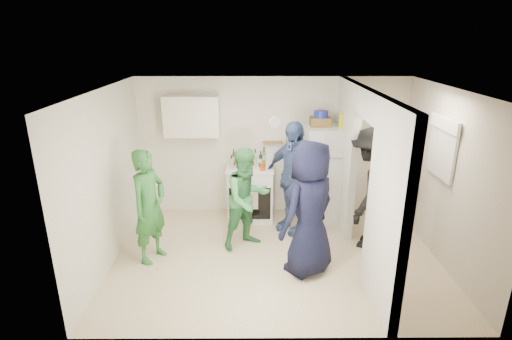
{
  "coord_description": "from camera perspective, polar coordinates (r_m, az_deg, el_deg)",
  "views": [
    {
      "loc": [
        -0.33,
        -5.27,
        3.2
      ],
      "look_at": [
        -0.3,
        0.4,
        1.25
      ],
      "focal_mm": 28.0,
      "sensor_mm": 36.0,
      "label": 1
    }
  ],
  "objects": [
    {
      "name": "upper_cabinet",
      "position": [
        7.01,
        -9.15,
        7.63
      ],
      "size": [
        0.95,
        0.34,
        0.7
      ],
      "primitive_type": "cube",
      "color": "silver",
      "rests_on": "wall_back"
    },
    {
      "name": "person_nook",
      "position": [
        6.35,
        16.04,
        -2.52
      ],
      "size": [
        1.21,
        1.42,
        1.91
      ],
      "primitive_type": "imported",
      "rotation": [
        0.0,
        0.0,
        -2.07
      ],
      "color": "black",
      "rests_on": "floor"
    },
    {
      "name": "person_green_left",
      "position": [
        5.94,
        -14.99,
        -5.06
      ],
      "size": [
        0.64,
        0.73,
        1.69
      ],
      "primitive_type": "imported",
      "rotation": [
        0.0,
        0.0,
        1.12
      ],
      "color": "#2A6A2E",
      "rests_on": "floor"
    },
    {
      "name": "wall_left",
      "position": [
        5.99,
        -20.49,
        -1.28
      ],
      "size": [
        0.0,
        3.4,
        3.4
      ],
      "primitive_type": "plane",
      "rotation": [
        1.57,
        0.0,
        1.57
      ],
      "color": "silver",
      "rests_on": "floor"
    },
    {
      "name": "bottle_a",
      "position": [
        7.07,
        -3.2,
        1.87
      ],
      "size": [
        0.06,
        0.06,
        0.29
      ],
      "primitive_type": "cylinder",
      "color": "brown",
      "rests_on": "stove"
    },
    {
      "name": "partition_pier_front",
      "position": [
        4.85,
        18.22,
        -5.74
      ],
      "size": [
        0.12,
        1.2,
        2.5
      ],
      "primitive_type": "cube",
      "color": "silver",
      "rests_on": "floor"
    },
    {
      "name": "person_green_center",
      "position": [
        6.13,
        -1.26,
        -4.12
      ],
      "size": [
        0.98,
        0.93,
        1.59
      ],
      "primitive_type": "imported",
      "rotation": [
        0.0,
        0.0,
        0.57
      ],
      "color": "#3C8948",
      "rests_on": "floor"
    },
    {
      "name": "blue_bowl",
      "position": [
        6.88,
        9.26,
        7.89
      ],
      "size": [
        0.24,
        0.24,
        0.11
      ],
      "primitive_type": "cylinder",
      "color": "navy",
      "rests_on": "wicker_basket"
    },
    {
      "name": "bottle_b",
      "position": [
        6.9,
        -2.49,
        1.46
      ],
      "size": [
        0.08,
        0.08,
        0.29
      ],
      "primitive_type": "cylinder",
      "color": "#1E5B33",
      "rests_on": "stove"
    },
    {
      "name": "red_cup",
      "position": [
        6.8,
        0.96,
        0.43
      ],
      "size": [
        0.09,
        0.09,
        0.12
      ],
      "primitive_type": "cylinder",
      "color": "#BF330C",
      "rests_on": "stove"
    },
    {
      "name": "stove",
      "position": [
        7.17,
        -0.86,
        -3.23
      ],
      "size": [
        0.82,
        0.68,
        0.98
      ],
      "primitive_type": "cube",
      "color": "white",
      "rests_on": "floor"
    },
    {
      "name": "fridge",
      "position": [
        7.12,
        9.67,
        -0.56
      ],
      "size": [
        0.7,
        0.68,
        1.7
      ],
      "primitive_type": "cube",
      "color": "silver",
      "rests_on": "floor"
    },
    {
      "name": "floor",
      "position": [
        6.18,
        2.89,
        -12.26
      ],
      "size": [
        4.8,
        4.8,
        0.0
      ],
      "primitive_type": "plane",
      "color": "beige",
      "rests_on": "ground"
    },
    {
      "name": "wall_back",
      "position": [
        7.25,
        2.34,
        3.35
      ],
      "size": [
        4.8,
        0.0,
        4.8
      ],
      "primitive_type": "plane",
      "rotation": [
        1.57,
        0.0,
        0.0
      ],
      "color": "silver",
      "rests_on": "floor"
    },
    {
      "name": "bottle_e",
      "position": [
        7.14,
        -0.11,
        1.97
      ],
      "size": [
        0.07,
        0.07,
        0.27
      ],
      "primitive_type": "cylinder",
      "color": "silver",
      "rests_on": "stove"
    },
    {
      "name": "wall_front",
      "position": [
        4.08,
        4.46,
        -9.62
      ],
      "size": [
        4.8,
        0.0,
        4.8
      ],
      "primitive_type": "plane",
      "rotation": [
        -1.57,
        0.0,
        0.0
      ],
      "color": "silver",
      "rests_on": "floor"
    },
    {
      "name": "wall_right",
      "position": [
        6.25,
        25.64,
        -1.15
      ],
      "size": [
        0.0,
        3.4,
        3.4
      ],
      "primitive_type": "plane",
      "rotation": [
        1.57,
        0.0,
        -1.57
      ],
      "color": "silver",
      "rests_on": "floor"
    },
    {
      "name": "nook_window",
      "position": [
        6.3,
        25.24,
        2.89
      ],
      "size": [
        0.03,
        0.7,
        0.8
      ],
      "primitive_type": "cube",
      "color": "black",
      "rests_on": "wall_right"
    },
    {
      "name": "nook_valance",
      "position": [
        6.21,
        25.35,
        6.0
      ],
      "size": [
        0.04,
        0.82,
        0.18
      ],
      "primitive_type": "cube",
      "color": "white",
      "rests_on": "wall_right"
    },
    {
      "name": "person_navy",
      "position": [
        5.45,
        7.66,
        -5.56
      ],
      "size": [
        1.09,
        1.08,
        1.9
      ],
      "primitive_type": "imported",
      "rotation": [
        0.0,
        0.0,
        -2.39
      ],
      "color": "black",
      "rests_on": "floor"
    },
    {
      "name": "person_denim",
      "position": [
        6.59,
        5.27,
        -1.1
      ],
      "size": [
        1.11,
        1.12,
        1.9
      ],
      "primitive_type": "imported",
      "rotation": [
        0.0,
        0.0,
        -0.8
      ],
      "color": "#3D5385",
      "rests_on": "floor"
    },
    {
      "name": "bottle_i",
      "position": [
        7.04,
        -0.5,
        1.77
      ],
      "size": [
        0.06,
        0.06,
        0.28
      ],
      "primitive_type": "cylinder",
      "color": "brown",
      "rests_on": "stove"
    },
    {
      "name": "partition_header",
      "position": [
        5.56,
        15.88,
        8.95
      ],
      "size": [
        0.12,
        1.0,
        0.4
      ],
      "primitive_type": "cube",
      "color": "silver",
      "rests_on": "partition_pier_back"
    },
    {
      "name": "bottle_h",
      "position": [
        6.86,
        -3.52,
        1.13
      ],
      "size": [
        0.07,
        0.07,
        0.25
      ],
      "primitive_type": "cylinder",
      "color": "#B4B6C1",
      "rests_on": "stove"
    },
    {
      "name": "bottle_f",
      "position": [
        6.97,
        0.66,
        1.58
      ],
      "size": [
        0.07,
        0.07,
        0.28
      ],
      "primitive_type": "cylinder",
      "color": "#123320",
      "rests_on": "stove"
    },
    {
      "name": "bottle_c",
      "position": [
        7.1,
        -1.61,
        2.0
      ],
      "size": [
        0.07,
        0.07,
        0.3
      ],
      "primitive_type": "cylinder",
      "color": "#A6AFB4",
      "rests_on": "stove"
    },
    {
      "name": "nook_window_frame",
      "position": [
        6.29,
        25.11,
        2.89
      ],
      "size": [
        0.04,
        0.76,
        0.86
      ],
      "primitive_type": "cube",
      "color": "white",
      "rests_on": "wall_right"
    },
    {
      "name": "yellow_cup_stack_stove",
      "position": [
        6.76,
        -1.92,
        0.89
      ],
      "size": [
        0.09,
        0.09,
        0.25
      ],
      "primitive_type": "cylinder",
      "color": "yellow",
      "rests_on": "stove"
    },
    {
      "name": "wicker_basket",
      "position": [
        6.91,
        9.2,
        6.83
      ],
      "size": [
        0.35,
        0.25,
        0.15
      ],
      "primitive_type": "cube",
      "color": "brown",
      "rests_on": "fridge"
    },
    {
      "name": "bottle_d",
      "position": [
        6.91,
        -0.85,
        1.39
      ],
      "size": [
        0.07,
        0.07,
        0.27
      ],
      "primitive_type": "cylinder",
      "color": "brown",
      "rests_on": "stove"
    },
    {
      "name": "partition_pier_back",
      "position": [
        6.84,
        12.66,
        1.93
      ],
      "size": [
        0.12,
        1.2,
        2.5
      ],
      "primitive_type": "cube",
      "color": "silver",
      "rests_on": "floor"
    },
    {
      "name": "ceiling",
      "position": [
        5.33,
        3.34,
        11.39
      ],
      "size": [
        4.8,
        4.8,
        0.0
      ],
      "primitive_type": "plane",
      "rotation": [
        3.14,
        0.0,
        0.0
      ],
      "color": "white",
      "rests_on": "wall_back"
    },
    {
      "name": "wall_clock",
      "position": [
        7.12,
        2.8,
        6.79
      ],
      "size": [
        0.22,
        0.02,
        0.22
      ],
      "primitive_type": "cylinder",
      "rotation": [
        1.57,
        0.0,
        0.0
      ],
      "color": "white",
      "rests_on": "wall_back"
    },
    {
      "name": "yellow_cup_stack_top",
      "position": [
        6.81,
        12.1,
        6.92
      ],
      "size": [
        0.09,
        0.09,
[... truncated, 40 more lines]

